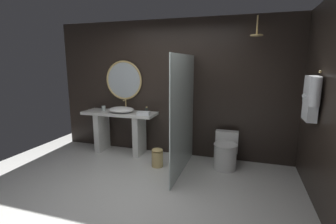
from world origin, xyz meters
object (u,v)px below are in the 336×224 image
toilet (225,152)px  hanging_bathrobe (311,96)px  soap_dispenser (147,110)px  waste_bin (157,157)px  rain_shower_head (257,34)px  tumbler_cup (104,108)px  vessel_sink (121,110)px  folded_hand_towel (143,113)px  round_wall_mirror (124,80)px

toilet → hanging_bathrobe: bearing=-26.8°
soap_dispenser → waste_bin: (0.38, -0.46, -0.73)m
waste_bin → rain_shower_head: bearing=11.6°
tumbler_cup → hanging_bathrobe: hanging_bathrobe is taller
tumbler_cup → waste_bin: size_ratio=0.29×
rain_shower_head → tumbler_cup: bearing=176.6°
soap_dispenser → hanging_bathrobe: 2.75m
vessel_sink → waste_bin: 1.23m
vessel_sink → tumbler_cup: size_ratio=5.27×
soap_dispenser → folded_hand_towel: soap_dispenser is taller
tumbler_cup → toilet: tumbler_cup is taller
hanging_bathrobe → waste_bin: 2.55m
round_wall_mirror → rain_shower_head: (2.49, -0.37, 0.79)m
hanging_bathrobe → tumbler_cup: bearing=168.7°
soap_dispenser → rain_shower_head: bearing=-4.6°
round_wall_mirror → waste_bin: round_wall_mirror is taller
tumbler_cup → hanging_bathrobe: size_ratio=0.15×
round_wall_mirror → toilet: 2.44m
waste_bin → toilet: bearing=15.7°
vessel_sink → soap_dispenser: vessel_sink is taller
vessel_sink → round_wall_mirror: size_ratio=0.65×
round_wall_mirror → hanging_bathrobe: (3.20, -0.91, -0.08)m
tumbler_cup → hanging_bathrobe: bearing=-11.3°
soap_dispenser → toilet: soap_dispenser is taller
rain_shower_head → toilet: 2.00m
waste_bin → folded_hand_towel: size_ratio=1.46×
vessel_sink → folded_hand_towel: (0.52, -0.12, -0.02)m
vessel_sink → folded_hand_towel: vessel_sink is taller
rain_shower_head → waste_bin: (-1.52, -0.31, -2.07)m
tumbler_cup → waste_bin: tumbler_cup is taller
toilet → waste_bin: size_ratio=1.83×
tumbler_cup → vessel_sink: bearing=-8.0°
toilet → round_wall_mirror: bearing=170.3°
vessel_sink → hanging_bathrobe: (3.14, -0.65, 0.47)m
hanging_bathrobe → folded_hand_towel: hanging_bathrobe is taller
waste_bin → hanging_bathrobe: bearing=-5.9°
waste_bin → folded_hand_towel: bearing=141.6°
rain_shower_head → hanging_bathrobe: rain_shower_head is taller
tumbler_cup → rain_shower_head: size_ratio=0.32×
waste_bin → tumbler_cup: bearing=160.2°
folded_hand_towel → round_wall_mirror: bearing=147.1°
folded_hand_towel → hanging_bathrobe: bearing=-11.5°
round_wall_mirror → folded_hand_towel: 0.90m
hanging_bathrobe → waste_bin: size_ratio=1.99×
hanging_bathrobe → folded_hand_towel: (-2.62, 0.53, -0.50)m
rain_shower_head → hanging_bathrobe: 1.25m
vessel_sink → rain_shower_head: (2.42, -0.11, 1.34)m
waste_bin → vessel_sink: bearing=155.0°
vessel_sink → waste_bin: size_ratio=1.56×
vessel_sink → round_wall_mirror: bearing=103.6°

